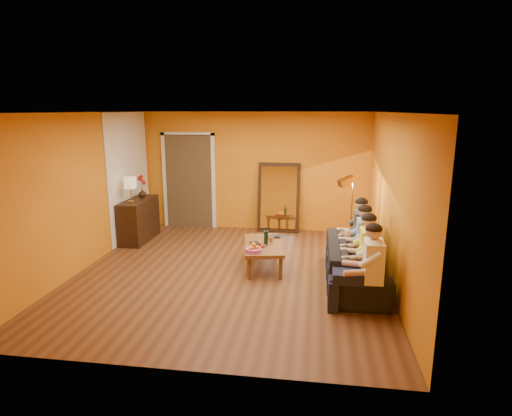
# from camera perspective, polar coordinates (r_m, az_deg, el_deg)

# --- Properties ---
(room_shell) EXTENTS (5.00, 5.50, 2.60)m
(room_shell) POSITION_cam_1_polar(r_m,az_deg,el_deg) (7.17, -2.92, 2.19)
(room_shell) COLOR brown
(room_shell) RESTS_ON ground
(white_accent) EXTENTS (0.02, 1.90, 2.58)m
(white_accent) POSITION_cam_1_polar(r_m,az_deg,el_deg) (9.24, -16.58, 4.11)
(white_accent) COLOR white
(white_accent) RESTS_ON wall_left
(doorway_recess) EXTENTS (1.06, 0.30, 2.10)m
(doorway_recess) POSITION_cam_1_polar(r_m,az_deg,el_deg) (9.93, -8.71, 3.62)
(doorway_recess) COLOR #3F2D19
(doorway_recess) RESTS_ON floor
(door_jamb_left) EXTENTS (0.08, 0.06, 2.20)m
(door_jamb_left) POSITION_cam_1_polar(r_m,az_deg,el_deg) (10.00, -12.04, 3.55)
(door_jamb_left) COLOR white
(door_jamb_left) RESTS_ON wall_back
(door_jamb_right) EXTENTS (0.08, 0.06, 2.20)m
(door_jamb_right) POSITION_cam_1_polar(r_m,az_deg,el_deg) (9.66, -5.67, 3.45)
(door_jamb_right) COLOR white
(door_jamb_right) RESTS_ON wall_back
(door_header) EXTENTS (1.22, 0.06, 0.08)m
(door_header) POSITION_cam_1_polar(r_m,az_deg,el_deg) (9.70, -9.14, 9.75)
(door_header) COLOR white
(door_header) RESTS_ON wall_back
(mirror_frame) EXTENTS (0.92, 0.27, 1.51)m
(mirror_frame) POSITION_cam_1_polar(r_m,az_deg,el_deg) (9.40, 3.05, 1.43)
(mirror_frame) COLOR black
(mirror_frame) RESTS_ON floor
(mirror_glass) EXTENTS (0.78, 0.21, 1.35)m
(mirror_glass) POSITION_cam_1_polar(r_m,az_deg,el_deg) (9.36, 3.03, 1.38)
(mirror_glass) COLOR white
(mirror_glass) RESTS_ON mirror_frame
(sideboard) EXTENTS (0.44, 1.18, 0.85)m
(sideboard) POSITION_cam_1_polar(r_m,az_deg,el_deg) (9.13, -15.34, -1.53)
(sideboard) COLOR black
(sideboard) RESTS_ON floor
(table_lamp) EXTENTS (0.24, 0.24, 0.51)m
(table_lamp) POSITION_cam_1_polar(r_m,az_deg,el_deg) (8.72, -16.38, 2.31)
(table_lamp) COLOR beige
(table_lamp) RESTS_ON sideboard
(sofa) EXTENTS (2.20, 0.86, 0.64)m
(sofa) POSITION_cam_1_polar(r_m,az_deg,el_deg) (6.88, 13.11, -7.08)
(sofa) COLOR black
(sofa) RESTS_ON floor
(coffee_table) EXTENTS (0.82, 1.31, 0.42)m
(coffee_table) POSITION_cam_1_polar(r_m,az_deg,el_deg) (7.35, 0.98, -6.34)
(coffee_table) COLOR brown
(coffee_table) RESTS_ON floor
(floor_lamp) EXTENTS (0.37, 0.34, 1.44)m
(floor_lamp) POSITION_cam_1_polar(r_m,az_deg,el_deg) (8.04, 12.62, -1.16)
(floor_lamp) COLOR #AD8332
(floor_lamp) RESTS_ON floor
(dog) EXTENTS (0.52, 0.69, 0.72)m
(dog) POSITION_cam_1_polar(r_m,az_deg,el_deg) (7.20, 12.22, -5.76)
(dog) COLOR #AB7A4D
(dog) RESTS_ON floor
(person_far_left) EXTENTS (0.70, 0.44, 1.22)m
(person_far_left) POSITION_cam_1_polar(r_m,az_deg,el_deg) (5.86, 15.32, -7.77)
(person_far_left) COLOR white
(person_far_left) RESTS_ON sofa
(person_mid_left) EXTENTS (0.70, 0.44, 1.22)m
(person_mid_left) POSITION_cam_1_polar(r_m,az_deg,el_deg) (6.38, 14.74, -6.03)
(person_mid_left) COLOR #E4E34C
(person_mid_left) RESTS_ON sofa
(person_mid_right) EXTENTS (0.70, 0.44, 1.22)m
(person_mid_right) POSITION_cam_1_polar(r_m,az_deg,el_deg) (6.90, 14.24, -4.56)
(person_mid_right) COLOR #7C92BF
(person_mid_right) RESTS_ON sofa
(person_far_right) EXTENTS (0.70, 0.44, 1.22)m
(person_far_right) POSITION_cam_1_polar(r_m,az_deg,el_deg) (7.42, 13.82, -3.29)
(person_far_right) COLOR #2D2D32
(person_far_right) RESTS_ON sofa
(fruit_bowl) EXTENTS (0.26, 0.26, 0.16)m
(fruit_bowl) POSITION_cam_1_polar(r_m,az_deg,el_deg) (6.84, -0.32, -5.25)
(fruit_bowl) COLOR #D1499F
(fruit_bowl) RESTS_ON coffee_table
(wine_bottle) EXTENTS (0.07, 0.07, 0.31)m
(wine_bottle) POSITION_cam_1_polar(r_m,az_deg,el_deg) (7.18, 1.33, -3.74)
(wine_bottle) COLOR black
(wine_bottle) RESTS_ON coffee_table
(tumbler) EXTENTS (0.11, 0.11, 0.08)m
(tumbler) POSITION_cam_1_polar(r_m,az_deg,el_deg) (7.37, 2.03, -4.23)
(tumbler) COLOR #B27F3F
(tumbler) RESTS_ON coffee_table
(laptop) EXTENTS (0.41, 0.34, 0.03)m
(laptop) POSITION_cam_1_polar(r_m,az_deg,el_deg) (7.59, 2.67, -3.94)
(laptop) COLOR black
(laptop) RESTS_ON coffee_table
(book_lower) EXTENTS (0.17, 0.22, 0.02)m
(book_lower) POSITION_cam_1_polar(r_m,az_deg,el_deg) (7.11, -0.67, -5.13)
(book_lower) COLOR black
(book_lower) RESTS_ON coffee_table
(book_mid) EXTENTS (0.29, 0.32, 0.02)m
(book_mid) POSITION_cam_1_polar(r_m,az_deg,el_deg) (7.11, -0.57, -4.95)
(book_mid) COLOR #A81813
(book_mid) RESTS_ON book_lower
(book_upper) EXTENTS (0.23, 0.25, 0.02)m
(book_upper) POSITION_cam_1_polar(r_m,az_deg,el_deg) (7.09, -0.68, -4.85)
(book_upper) COLOR black
(book_upper) RESTS_ON book_mid
(vase) EXTENTS (0.17, 0.17, 0.17)m
(vase) POSITION_cam_1_polar(r_m,az_deg,el_deg) (9.24, -14.92, 1.93)
(vase) COLOR black
(vase) RESTS_ON sideboard
(flowers) EXTENTS (0.17, 0.17, 0.48)m
(flowers) POSITION_cam_1_polar(r_m,az_deg,el_deg) (9.20, -15.02, 3.60)
(flowers) COLOR #A81813
(flowers) RESTS_ON vase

